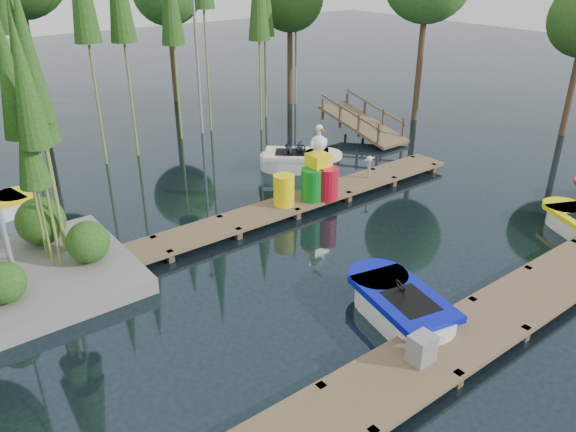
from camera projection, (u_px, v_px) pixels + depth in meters
ground_plane at (284, 269)px, 13.76m from camera, size 90.00×90.00×0.00m
near_dock at (430, 357)px, 10.45m from camera, size 18.00×1.50×0.50m
far_dock at (259, 215)px, 15.99m from camera, size 15.00×1.20×0.50m
lamp_rear at (195, 28)px, 21.97m from camera, size 0.30×0.30×7.25m
ramp at (362, 123)px, 23.10m from camera, size 1.50×3.94×1.49m
boat_blue at (401, 307)px, 11.80m from camera, size 1.92×3.16×0.99m
boat_white_far at (298, 161)px, 19.84m from camera, size 3.02×2.89×1.37m
utility_cabinet at (422, 349)px, 10.13m from camera, size 0.45×0.38×0.55m
yellow_barrel at (284, 190)px, 16.25m from camera, size 0.62×0.62×0.92m
drum_cluster at (320, 176)px, 16.74m from camera, size 1.29×1.18×2.23m
seagull_post at (369, 163)px, 18.15m from camera, size 0.47×0.25×0.75m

